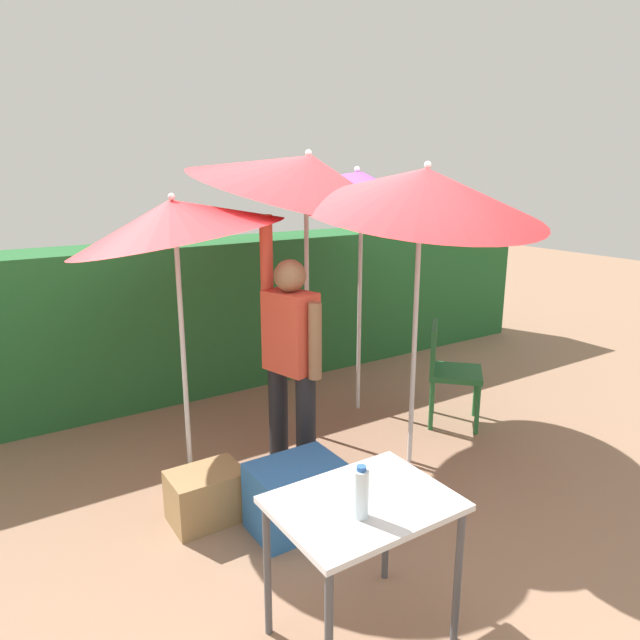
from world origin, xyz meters
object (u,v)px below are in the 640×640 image
at_px(umbrella_rainbow, 174,219).
at_px(umbrella_navy, 424,191).
at_px(chair_plastic, 448,367).
at_px(cooler_box, 295,496).
at_px(folding_table, 363,518).
at_px(crate_cardboard, 206,496).
at_px(person_vendor, 291,355).
at_px(umbrella_yellow, 307,177).
at_px(umbrella_orange, 359,187).
at_px(bottle_water, 361,493).

xyz_separation_m(umbrella_rainbow, umbrella_navy, (1.47, -0.87, 0.19)).
distance_m(chair_plastic, cooler_box, 2.03).
bearing_deg(folding_table, crate_cardboard, 100.84).
bearing_deg(person_vendor, umbrella_yellow, 49.00).
distance_m(umbrella_yellow, folding_table, 2.70).
distance_m(umbrella_orange, umbrella_yellow, 0.69).
relative_size(umbrella_orange, umbrella_navy, 1.00).
distance_m(umbrella_orange, person_vendor, 1.76).
xyz_separation_m(umbrella_navy, person_vendor, (-0.89, 0.30, -1.10)).
bearing_deg(crate_cardboard, umbrella_navy, -4.75).
distance_m(umbrella_navy, crate_cardboard, 2.48).
relative_size(umbrella_orange, folding_table, 2.93).
relative_size(umbrella_rainbow, umbrella_navy, 0.93).
xyz_separation_m(chair_plastic, folding_table, (-2.09, -1.55, 0.13)).
bearing_deg(folding_table, umbrella_yellow, 64.48).
relative_size(umbrella_navy, folding_table, 2.92).
relative_size(crate_cardboard, folding_table, 0.57).
relative_size(person_vendor, bottle_water, 7.83).
distance_m(umbrella_orange, crate_cardboard, 2.80).
height_order(umbrella_orange, folding_table, umbrella_orange).
distance_m(umbrella_navy, person_vendor, 1.45).
relative_size(umbrella_rainbow, chair_plastic, 2.43).
height_order(umbrella_rainbow, folding_table, umbrella_rainbow).
xyz_separation_m(umbrella_rainbow, bottle_water, (0.01, -2.13, -1.00)).
distance_m(crate_cardboard, bottle_water, 1.56).
height_order(chair_plastic, bottle_water, bottle_water).
xyz_separation_m(umbrella_rainbow, crate_cardboard, (-0.15, -0.73, -1.68)).
bearing_deg(umbrella_rainbow, crate_cardboard, -101.77).
distance_m(umbrella_rainbow, crate_cardboard, 1.84).
bearing_deg(person_vendor, crate_cardboard, -167.12).
bearing_deg(umbrella_yellow, umbrella_rainbow, -179.93).
bearing_deg(umbrella_orange, umbrella_rainbow, -173.24).
height_order(umbrella_rainbow, cooler_box, umbrella_rainbow).
relative_size(folding_table, bottle_water, 3.33).
height_order(crate_cardboard, bottle_water, bottle_water).
height_order(umbrella_rainbow, umbrella_navy, umbrella_navy).
relative_size(umbrella_rainbow, bottle_water, 9.00).
bearing_deg(umbrella_navy, crate_cardboard, 175.25).
bearing_deg(umbrella_yellow, chair_plastic, -23.71).
xyz_separation_m(umbrella_navy, crate_cardboard, (-1.62, 0.13, -1.87)).
height_order(umbrella_yellow, folding_table, umbrella_yellow).
height_order(umbrella_navy, folding_table, umbrella_navy).
bearing_deg(chair_plastic, umbrella_rainbow, 167.37).
bearing_deg(umbrella_orange, crate_cardboard, -153.42).
xyz_separation_m(chair_plastic, bottle_water, (-2.18, -1.64, 0.34)).
distance_m(umbrella_rainbow, umbrella_navy, 1.71).
relative_size(umbrella_navy, crate_cardboard, 5.11).
bearing_deg(umbrella_navy, chair_plastic, 27.57).
height_order(umbrella_navy, crate_cardboard, umbrella_navy).
height_order(umbrella_yellow, crate_cardboard, umbrella_yellow).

